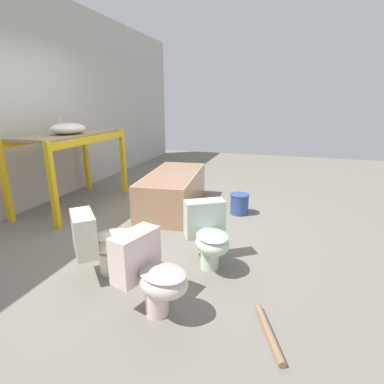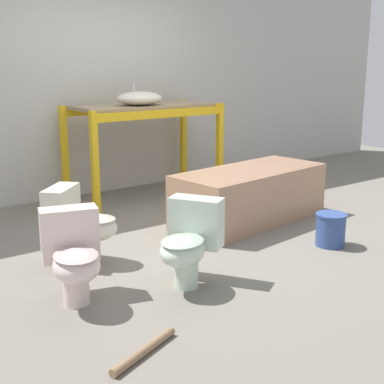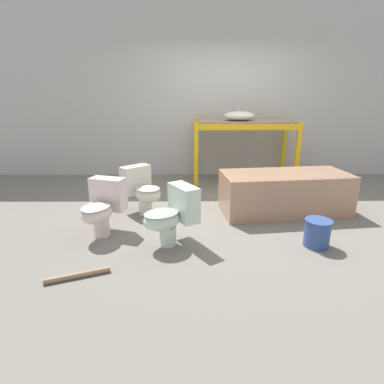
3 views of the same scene
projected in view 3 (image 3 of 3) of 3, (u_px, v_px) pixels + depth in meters
ground_plane at (230, 205)px, 4.40m from camera, size 12.00×12.00×0.00m
warehouse_wall_rear at (221, 92)px, 5.66m from camera, size 10.80×0.08×3.20m
shelving_rack at (244, 131)px, 5.31m from camera, size 1.78×0.84×1.12m
sink_basin at (239, 116)px, 5.15m from camera, size 0.55×0.45×0.24m
bathtub_main at (284, 190)px, 4.05m from camera, size 1.74×0.90×0.55m
toilet_near at (172, 214)px, 3.14m from camera, size 0.66×0.59×0.63m
toilet_far at (142, 189)px, 4.00m from camera, size 0.64×0.64×0.63m
toilet_extra at (102, 206)px, 3.36m from camera, size 0.49×0.63×0.63m
bucket_white at (317, 232)px, 3.14m from camera, size 0.28×0.28×0.30m
loose_pipe at (78, 275)px, 2.61m from camera, size 0.53×0.25×0.05m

